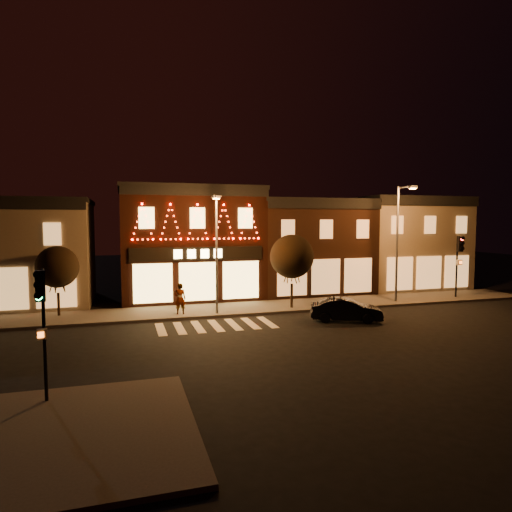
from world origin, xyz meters
name	(u,v)px	position (x,y,z in m)	size (l,w,h in m)	color
ground	(233,345)	(0.00, 0.00, 0.00)	(120.00, 120.00, 0.00)	black
sidewalk_far	(234,309)	(2.00, 8.00, 0.07)	(44.00, 4.00, 0.15)	#47423D
sidewalk_near	(63,435)	(-6.50, -7.50, 0.07)	(7.00, 7.00, 0.15)	#47423D
building_pulp	(189,243)	(0.00, 13.98, 4.16)	(10.20, 8.34, 8.30)	black
building_right_a	(305,246)	(9.50, 13.99, 3.76)	(9.20, 8.28, 7.50)	#371D13
building_right_b	(399,243)	(18.50, 13.99, 3.91)	(9.20, 8.28, 7.80)	#7D6D58
traffic_signal_near	(42,309)	(-7.29, -5.16, 3.09)	(0.34, 0.44, 4.17)	black
traffic_signal_far	(459,254)	(18.96, 7.23, 3.40)	(0.39, 0.52, 4.56)	black
streetlamp_mid	(217,245)	(0.56, 6.39, 4.35)	(0.60, 1.64, 7.15)	#59595E
streetlamp_right	(399,234)	(13.60, 6.89, 4.88)	(0.51, 1.83, 8.05)	#59595E
tree_left	(57,267)	(-8.62, 8.70, 3.07)	(2.50, 2.50, 4.17)	black
tree_right	(292,257)	(5.67, 7.03, 3.50)	(2.86, 2.86, 4.78)	black
dark_sedan	(346,310)	(7.45, 2.94, 0.67)	(1.42, 4.07, 1.34)	black
pedestrian	(180,299)	(-1.59, 7.00, 1.09)	(0.69, 0.45, 1.89)	gray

